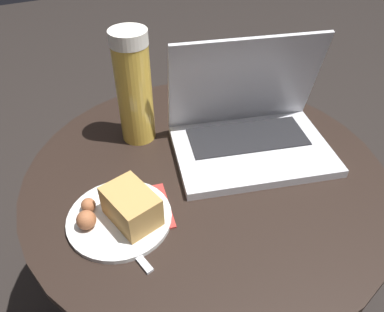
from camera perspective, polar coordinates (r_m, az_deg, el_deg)
ground_plane at (r=1.17m, az=1.51°, el=-21.15°), size 6.00×6.00×0.00m
table at (r=0.87m, az=1.92°, el=-9.48°), size 0.73×0.73×0.52m
napkin at (r=0.69m, az=-9.99°, el=-8.61°), size 0.17×0.14×0.00m
laptop at (r=0.80m, az=8.73°, el=4.38°), size 0.37×0.30×0.23m
beer_glass at (r=0.79m, az=-8.83°, el=10.19°), size 0.08×0.08×0.25m
snack_plate at (r=0.66m, az=-10.46°, el=-8.36°), size 0.18×0.18×0.07m
fork at (r=0.66m, az=-11.29°, el=-11.23°), size 0.06×0.17×0.00m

